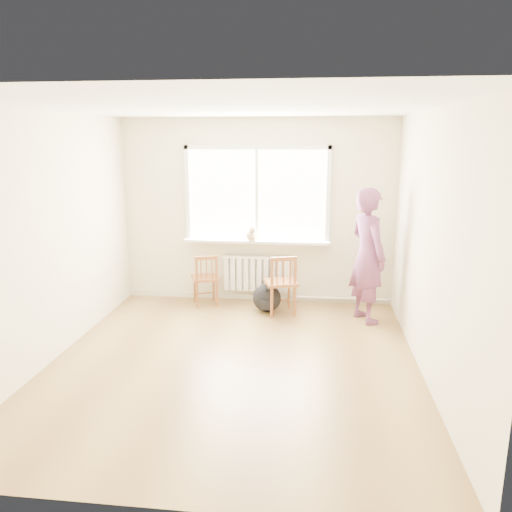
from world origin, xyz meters
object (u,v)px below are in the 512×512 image
(person, at_px, (368,256))
(cat, at_px, (252,234))
(backpack, at_px, (267,298))
(chair_left, at_px, (206,280))
(chair_right, at_px, (282,285))

(person, xyz_separation_m, cat, (-1.61, 0.53, 0.16))
(cat, height_order, backpack, cat)
(chair_left, height_order, cat, cat)
(chair_left, bearing_deg, person, 149.75)
(chair_left, xyz_separation_m, chair_right, (1.13, -0.28, 0.05))
(chair_left, xyz_separation_m, backpack, (0.92, -0.18, -0.19))
(person, bearing_deg, chair_right, 58.26)
(chair_left, distance_m, cat, 0.95)
(chair_right, distance_m, cat, 0.90)
(chair_left, bearing_deg, cat, 172.93)
(chair_left, distance_m, chair_right, 1.16)
(chair_left, relative_size, chair_right, 0.90)
(chair_right, relative_size, cat, 2.31)
(chair_right, height_order, backpack, chair_right)
(cat, xyz_separation_m, backpack, (0.26, -0.35, -0.85))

